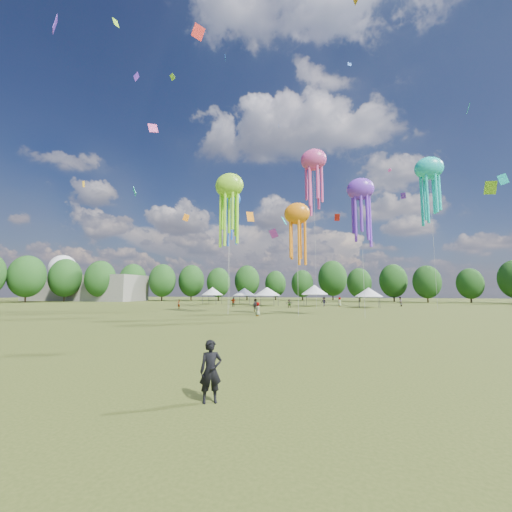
# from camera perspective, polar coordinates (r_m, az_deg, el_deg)

# --- Properties ---
(ground) EXTENTS (300.00, 300.00, 0.00)m
(ground) POSITION_cam_1_polar(r_m,az_deg,el_deg) (15.62, -27.97, -16.55)
(ground) COLOR #384416
(ground) RESTS_ON ground
(observer_main) EXTENTS (0.71, 0.64, 1.63)m
(observer_main) POSITION_cam_1_polar(r_m,az_deg,el_deg) (9.18, -8.12, -19.75)
(observer_main) COLOR black
(observer_main) RESTS_ON ground
(spectator_near) EXTENTS (1.00, 0.83, 1.87)m
(spectator_near) POSITION_cam_1_polar(r_m,az_deg,el_deg) (46.79, -0.14, -8.87)
(spectator_near) COLOR gray
(spectator_near) RESTS_ON ground
(spectators_far) EXTENTS (38.53, 33.00, 1.90)m
(spectators_far) POSITION_cam_1_polar(r_m,az_deg,el_deg) (61.13, 10.09, -8.24)
(spectators_far) COLOR gray
(spectators_far) RESTS_ON ground
(festival_tents) EXTENTS (39.18, 12.60, 4.33)m
(festival_tents) POSITION_cam_1_polar(r_m,az_deg,el_deg) (67.82, 3.95, -6.32)
(festival_tents) COLOR #47474C
(festival_tents) RESTS_ON ground
(show_kites) EXTENTS (39.02, 24.20, 29.49)m
(show_kites) POSITION_cam_1_polar(r_m,az_deg,el_deg) (54.38, 11.66, 11.53)
(show_kites) COLOR #94EC26
(show_kites) RESTS_ON ground
(small_kites) EXTENTS (75.27, 60.52, 43.56)m
(small_kites) POSITION_cam_1_polar(r_m,az_deg,el_deg) (60.40, 4.69, 20.19)
(small_kites) COLOR #94EC26
(small_kites) RESTS_ON ground
(treeline) EXTENTS (201.57, 95.24, 13.43)m
(treeline) POSITION_cam_1_polar(r_m,az_deg,el_deg) (75.10, 5.36, -3.63)
(treeline) COLOR #38281C
(treeline) RESTS_ON ground
(hangar) EXTENTS (40.00, 12.00, 8.00)m
(hangar) POSITION_cam_1_polar(r_m,az_deg,el_deg) (117.17, -28.48, -5.12)
(hangar) COLOR gray
(hangar) RESTS_ON ground
(radome) EXTENTS (9.00, 9.00, 16.00)m
(radome) POSITION_cam_1_polar(r_m,az_deg,el_deg) (133.07, -31.40, -2.44)
(radome) COLOR white
(radome) RESTS_ON ground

